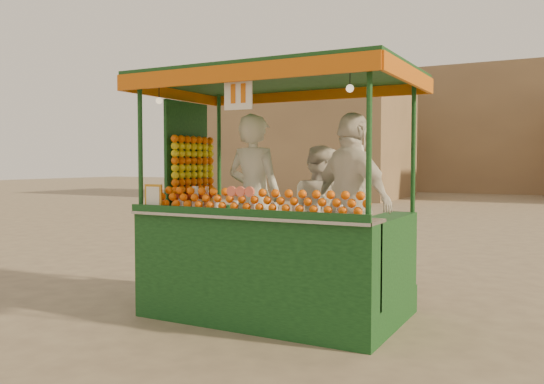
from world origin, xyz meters
The scene contains 7 objects.
ground centered at (0.00, 0.00, 0.00)m, with size 90.00×90.00×0.00m, color brown.
building_left centered at (-9.00, 20.00, 3.00)m, with size 10.00×6.00×6.00m, color #917452.
building_center centered at (-2.00, 30.00, 3.50)m, with size 14.00×7.00×7.00m, color #917452.
juice_cart centered at (0.04, -0.15, 0.87)m, with size 2.91×1.89×2.65m.
vendor_left centered at (-0.31, 0.19, 1.27)m, with size 0.73×0.51×1.93m.
vendor_middle centered at (0.37, 0.52, 1.09)m, with size 0.88×0.75×1.57m.
vendor_right centered at (0.97, 0.00, 1.25)m, with size 1.19×0.95×1.89m.
Camera 1 is at (2.97, -5.53, 1.68)m, focal length 37.48 mm.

